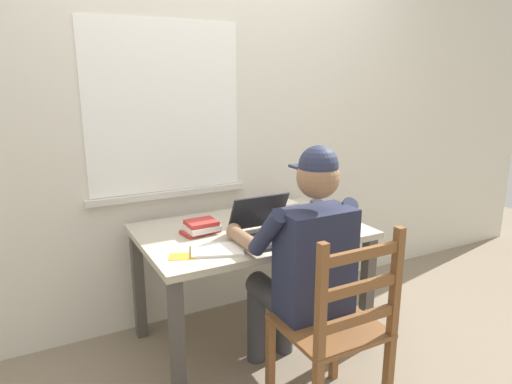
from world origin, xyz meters
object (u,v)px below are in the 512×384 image
book_stack_main (281,209)px  landscape_photo_print (183,256)px  desk (251,244)px  wooden_chair (337,330)px  computer_mouse (320,230)px  coffee_mug_dark (317,209)px  laptop (267,228)px  book_stack_side (201,227)px  seated_person (302,260)px  coffee_mug_white (246,210)px

book_stack_main → landscape_photo_print: (-0.76, -0.36, -0.04)m
desk → wooden_chair: size_ratio=1.30×
wooden_chair → computer_mouse: (0.27, 0.51, 0.26)m
desk → coffee_mug_dark: coffee_mug_dark is taller
laptop → computer_mouse: (0.29, -0.07, -0.03)m
landscape_photo_print → book_stack_side: bearing=76.2°
computer_mouse → landscape_photo_print: size_ratio=0.77×
seated_person → landscape_photo_print: (-0.50, 0.26, 0.02)m
seated_person → laptop: bearing=93.3°
book_stack_main → desk: bearing=-154.1°
coffee_mug_dark → book_stack_side: (-0.73, 0.04, -0.01)m
computer_mouse → landscape_photo_print: computer_mouse is taller
coffee_mug_white → book_stack_main: (0.22, -0.04, -0.01)m
computer_mouse → book_stack_side: (-0.58, 0.30, 0.02)m
seated_person → computer_mouse: 0.36m
computer_mouse → coffee_mug_dark: 0.30m
wooden_chair → coffee_mug_dark: (0.43, 0.77, 0.29)m
landscape_photo_print → coffee_mug_white: bearing=59.2°
desk → coffee_mug_white: (0.06, 0.18, 0.15)m
wooden_chair → book_stack_side: 0.91m
laptop → coffee_mug_white: size_ratio=2.96×
computer_mouse → book_stack_side: bearing=152.8°
laptop → coffee_mug_dark: 0.48m
seated_person → desk: bearing=93.3°
book_stack_main → landscape_photo_print: size_ratio=1.56×
computer_mouse → book_stack_main: bearing=92.3°
desk → computer_mouse: computer_mouse is taller
wooden_chair → computer_mouse: wooden_chair is taller
book_stack_side → landscape_photo_print: (-0.20, -0.27, -0.03)m
seated_person → laptop: size_ratio=3.76×
seated_person → book_stack_side: (-0.30, 0.53, 0.05)m
wooden_chair → seated_person: bearing=90.0°
desk → coffee_mug_white: coffee_mug_white is taller
book_stack_side → landscape_photo_print: size_ratio=1.64×
desk → book_stack_main: 0.34m
computer_mouse → coffee_mug_dark: size_ratio=0.86×
seated_person → wooden_chair: size_ratio=1.32×
coffee_mug_white → wooden_chair: bearing=-92.1°
coffee_mug_dark → book_stack_main: 0.22m
seated_person → computer_mouse: (0.27, 0.23, 0.03)m
computer_mouse → book_stack_main: 0.39m
laptop → landscape_photo_print: bearing=-174.7°
desk → book_stack_main: book_stack_main is taller
seated_person → book_stack_main: seated_person is taller
wooden_chair → coffee_mug_white: (0.03, 0.94, 0.29)m
wooden_chair → coffee_mug_white: bearing=87.9°
book_stack_side → book_stack_main: bearing=9.0°
desk → landscape_photo_print: 0.53m
coffee_mug_dark → coffee_mug_white: bearing=156.6°
coffee_mug_dark → landscape_photo_print: 0.96m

